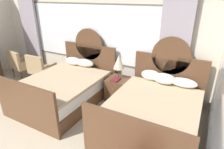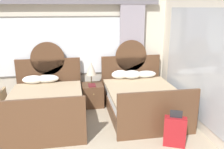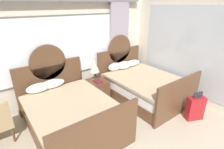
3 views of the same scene
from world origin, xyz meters
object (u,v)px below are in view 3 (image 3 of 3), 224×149
(bed_near_window, at_px, (70,113))
(table_lamp_on_nightstand, at_px, (94,66))
(suitcase_on_floor, at_px, (195,108))
(book_on_nightstand, at_px, (98,82))
(bed_near_mirror, at_px, (142,85))
(nightstand_between_beds, at_px, (97,90))

(bed_near_window, bearing_deg, table_lamp_on_nightstand, 33.41)
(bed_near_window, distance_m, suitcase_on_floor, 2.83)
(book_on_nightstand, bearing_deg, bed_near_mirror, -25.88)
(bed_near_mirror, bearing_deg, nightstand_between_beds, 149.40)
(bed_near_mirror, distance_m, book_on_nightstand, 1.27)
(nightstand_between_beds, bearing_deg, table_lamp_on_nightstand, 110.73)
(bed_near_window, height_order, table_lamp_on_nightstand, bed_near_window)
(table_lamp_on_nightstand, bearing_deg, nightstand_between_beds, -69.27)
(bed_near_window, xyz_separation_m, table_lamp_on_nightstand, (1.09, 0.72, 0.62))
(bed_near_window, height_order, book_on_nightstand, bed_near_window)
(nightstand_between_beds, relative_size, book_on_nightstand, 2.21)
(bed_near_mirror, height_order, nightstand_between_beds, bed_near_mirror)
(table_lamp_on_nightstand, distance_m, suitcase_on_floor, 2.65)
(bed_near_window, distance_m, table_lamp_on_nightstand, 1.44)
(table_lamp_on_nightstand, height_order, book_on_nightstand, table_lamp_on_nightstand)
(book_on_nightstand, relative_size, suitcase_on_floor, 0.37)
(book_on_nightstand, bearing_deg, bed_near_window, -152.80)
(bed_near_window, height_order, suitcase_on_floor, bed_near_window)
(table_lamp_on_nightstand, bearing_deg, bed_near_window, -146.59)
(nightstand_between_beds, distance_m, suitcase_on_floor, 2.50)
(table_lamp_on_nightstand, xyz_separation_m, suitcase_on_floor, (1.33, -2.19, -0.70))
(suitcase_on_floor, bearing_deg, table_lamp_on_nightstand, 121.35)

